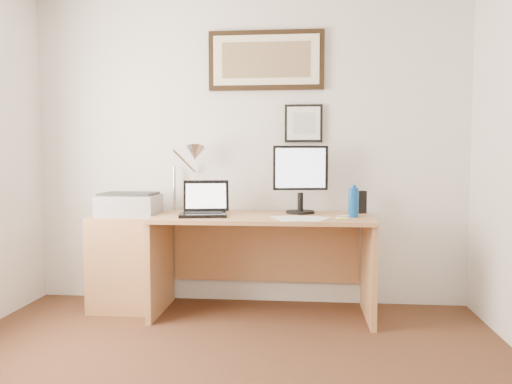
# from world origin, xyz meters

# --- Properties ---
(wall_back) EXTENTS (3.50, 0.02, 2.50)m
(wall_back) POSITION_xyz_m (0.00, 2.00, 1.25)
(wall_back) COLOR white
(wall_back) RESTS_ON ground
(side_cabinet) EXTENTS (0.50, 0.40, 0.73)m
(side_cabinet) POSITION_xyz_m (-0.92, 1.68, 0.36)
(side_cabinet) COLOR #AC7748
(side_cabinet) RESTS_ON floor
(water_bottle) EXTENTS (0.07, 0.07, 0.21)m
(water_bottle) POSITION_xyz_m (0.81, 1.60, 0.86)
(water_bottle) COLOR #0B4693
(water_bottle) RESTS_ON desk
(bottle_cap) EXTENTS (0.04, 0.04, 0.02)m
(bottle_cap) POSITION_xyz_m (0.81, 1.60, 0.97)
(bottle_cap) COLOR #0B4693
(bottle_cap) RESTS_ON water_bottle
(speaker) EXTENTS (0.09, 0.09, 0.17)m
(speaker) POSITION_xyz_m (0.89, 1.86, 0.84)
(speaker) COLOR black
(speaker) RESTS_ON desk
(paper_sheet_a) EXTENTS (0.32, 0.37, 0.00)m
(paper_sheet_a) POSITION_xyz_m (0.36, 1.47, 0.75)
(paper_sheet_a) COLOR white
(paper_sheet_a) RESTS_ON desk
(paper_sheet_b) EXTENTS (0.30, 0.36, 0.00)m
(paper_sheet_b) POSITION_xyz_m (0.50, 1.44, 0.75)
(paper_sheet_b) COLOR white
(paper_sheet_b) RESTS_ON desk
(sticky_pad) EXTENTS (0.08, 0.08, 0.01)m
(sticky_pad) POSITION_xyz_m (0.72, 1.45, 0.76)
(sticky_pad) COLOR #FFFD78
(sticky_pad) RESTS_ON desk
(marker_pen) EXTENTS (0.14, 0.06, 0.02)m
(marker_pen) POSITION_xyz_m (0.76, 1.57, 0.76)
(marker_pen) COLOR white
(marker_pen) RESTS_ON desk
(book) EXTENTS (0.27, 0.31, 0.02)m
(book) POSITION_xyz_m (-0.45, 1.57, 0.76)
(book) COLOR tan
(book) RESTS_ON desk
(desk) EXTENTS (1.60, 0.70, 0.75)m
(desk) POSITION_xyz_m (0.15, 1.72, 0.51)
(desk) COLOR #AC7748
(desk) RESTS_ON floor
(laptop) EXTENTS (0.38, 0.35, 0.26)m
(laptop) POSITION_xyz_m (-0.28, 1.58, 0.81)
(laptop) COLOR black
(laptop) RESTS_ON desk
(lcd_monitor) EXTENTS (0.42, 0.22, 0.52)m
(lcd_monitor) POSITION_xyz_m (0.43, 1.79, 1.04)
(lcd_monitor) COLOR black
(lcd_monitor) RESTS_ON desk
(printer) EXTENTS (0.44, 0.34, 0.18)m
(printer) POSITION_xyz_m (-0.89, 1.69, 0.82)
(printer) COLOR #A7A7AA
(printer) RESTS_ON side_cabinet
(desk_lamp) EXTENTS (0.29, 0.27, 0.53)m
(desk_lamp) POSITION_xyz_m (-0.41, 1.81, 1.19)
(desk_lamp) COLOR silver
(desk_lamp) RESTS_ON desk
(picture_large) EXTENTS (0.92, 0.04, 0.47)m
(picture_large) POSITION_xyz_m (0.15, 1.97, 1.95)
(picture_large) COLOR black
(picture_large) RESTS_ON wall_back
(picture_small) EXTENTS (0.30, 0.03, 0.30)m
(picture_small) POSITION_xyz_m (0.45, 1.97, 1.45)
(picture_small) COLOR black
(picture_small) RESTS_ON wall_back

